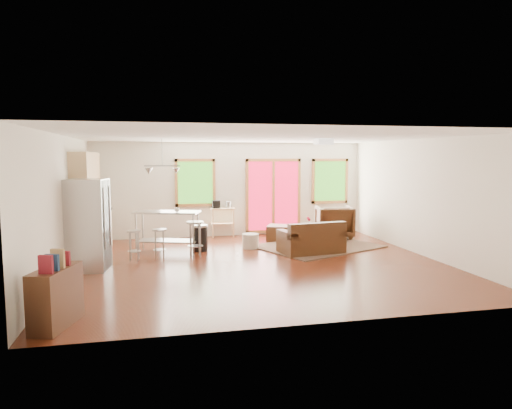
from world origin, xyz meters
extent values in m
cube|color=#3C160B|center=(0.00, 0.00, -0.01)|extent=(7.50, 7.00, 0.02)
cube|color=white|center=(0.00, 0.00, 2.61)|extent=(7.50, 7.00, 0.02)
cube|color=white|center=(0.00, 3.51, 1.30)|extent=(7.50, 0.02, 2.60)
cube|color=white|center=(-3.76, 0.00, 1.30)|extent=(0.02, 7.00, 2.60)
cube|color=white|center=(3.76, 0.00, 1.30)|extent=(0.02, 7.00, 2.60)
cube|color=white|center=(0.00, -3.51, 1.30)|extent=(7.50, 0.02, 2.60)
cube|color=#255614|center=(-1.00, 3.46, 1.50)|extent=(0.94, 0.02, 1.14)
cube|color=#AA6D39|center=(-1.00, 3.46, 2.11)|extent=(1.10, 0.05, 0.08)
cube|color=#AA6D39|center=(-1.00, 3.46, 0.89)|extent=(1.10, 0.05, 0.08)
cube|color=#AA6D39|center=(-1.51, 3.46, 1.50)|extent=(0.08, 0.05, 1.30)
cube|color=#AA6D39|center=(-0.49, 3.46, 1.50)|extent=(0.08, 0.05, 1.30)
cube|color=#B10F2C|center=(1.20, 3.46, 1.10)|extent=(1.44, 0.02, 1.94)
cube|color=#AA6D39|center=(1.20, 3.46, 2.11)|extent=(1.60, 0.05, 0.08)
cube|color=#AA6D39|center=(1.20, 3.46, 0.09)|extent=(1.60, 0.05, 0.08)
cube|color=#AA6D39|center=(0.44, 3.46, 1.10)|extent=(0.08, 0.05, 2.10)
cube|color=#AA6D39|center=(1.96, 3.46, 1.10)|extent=(0.08, 0.05, 2.10)
cube|color=#AA6D39|center=(1.20, 3.46, 1.10)|extent=(0.08, 0.05, 1.94)
cube|color=#255614|center=(2.90, 3.46, 1.50)|extent=(0.94, 0.02, 1.14)
cube|color=#AA6D39|center=(2.90, 3.46, 2.11)|extent=(1.10, 0.05, 0.08)
cube|color=#AA6D39|center=(2.90, 3.46, 0.89)|extent=(1.10, 0.05, 0.08)
cube|color=#AA6D39|center=(2.39, 3.46, 1.50)|extent=(0.08, 0.05, 1.30)
cube|color=#AA6D39|center=(3.41, 3.46, 1.50)|extent=(0.08, 0.05, 1.30)
cube|color=#445337|center=(1.80, 1.42, 0.01)|extent=(3.35, 3.03, 0.03)
cube|color=#321B0C|center=(1.39, 0.75, 0.20)|extent=(1.50, 0.99, 0.39)
cube|color=#321B0C|center=(1.43, 0.45, 0.57)|extent=(1.41, 0.39, 0.35)
cube|color=#321B0C|center=(0.79, 0.66, 0.47)|extent=(0.30, 0.81, 0.15)
cube|color=#321B0C|center=(1.99, 0.84, 0.47)|extent=(0.30, 0.81, 0.15)
cube|color=#321B0C|center=(1.08, 0.75, 0.45)|extent=(0.65, 0.59, 0.11)
cube|color=#321B0C|center=(1.69, 0.84, 0.45)|extent=(0.65, 0.59, 0.11)
cube|color=#3C2113|center=(2.04, 1.66, 0.37)|extent=(0.97, 0.58, 0.04)
cube|color=#3C2113|center=(1.64, 1.45, 0.17)|extent=(0.06, 0.06, 0.35)
cube|color=#3C2113|center=(2.44, 1.44, 0.17)|extent=(0.06, 0.06, 0.35)
cube|color=#3C2113|center=(1.64, 1.87, 0.17)|extent=(0.06, 0.06, 0.35)
cube|color=#3C2113|center=(2.45, 1.87, 0.17)|extent=(0.06, 0.06, 0.35)
imported|color=#321B0C|center=(2.66, 2.50, 0.48)|extent=(1.09, 1.04, 0.96)
cube|color=#321B0C|center=(1.10, 2.46, 0.20)|extent=(0.79, 0.79, 0.40)
cylinder|color=beige|center=(0.15, 1.62, 0.18)|extent=(0.50, 0.50, 0.35)
imported|color=silver|center=(1.67, 1.72, 0.49)|extent=(0.24, 0.24, 0.18)
sphere|color=#B50D2F|center=(1.69, 1.75, 0.63)|extent=(0.09, 0.09, 0.07)
sphere|color=#B50D2F|center=(1.65, 1.69, 0.65)|extent=(0.09, 0.09, 0.07)
sphere|color=#B50D2F|center=(1.65, 1.75, 0.67)|extent=(0.09, 0.09, 0.07)
imported|color=maroon|center=(2.25, 1.75, 0.55)|extent=(0.21, 0.10, 0.29)
cube|color=tan|center=(-3.45, 1.70, 0.45)|extent=(0.60, 2.20, 0.90)
cube|color=black|center=(-3.45, 1.70, 0.92)|extent=(0.64, 2.24, 0.04)
cube|color=tan|center=(-3.57, 1.70, 1.95)|extent=(0.36, 2.20, 0.70)
cylinder|color=#B7BABC|center=(-3.45, 1.20, 1.03)|extent=(0.12, 0.12, 0.18)
cube|color=black|center=(-3.45, 2.10, 1.04)|extent=(0.22, 0.18, 0.20)
cube|color=#B7BABC|center=(-3.35, 0.21, 0.89)|extent=(0.80, 0.79, 1.78)
cube|color=gray|center=(-3.01, 0.16, 0.89)|extent=(0.11, 0.65, 1.74)
cylinder|color=gray|center=(-3.02, -0.06, 1.04)|extent=(0.03, 0.03, 1.18)
cylinder|color=gray|center=(-2.96, 0.37, 1.04)|extent=(0.03, 0.03, 1.18)
cube|color=#B7BABC|center=(-1.81, 1.69, 0.92)|extent=(1.60, 1.03, 0.04)
cube|color=gray|center=(-1.81, 1.69, 0.25)|extent=(1.48, 0.92, 0.03)
cylinder|color=gray|center=(-2.53, 1.68, 0.45)|extent=(0.05, 0.05, 0.90)
cylinder|color=gray|center=(-1.24, 1.26, 0.45)|extent=(0.05, 0.05, 0.90)
cylinder|color=gray|center=(-2.38, 2.11, 0.45)|extent=(0.05, 0.05, 0.90)
cylinder|color=gray|center=(-1.10, 1.69, 0.45)|extent=(0.05, 0.05, 0.90)
imported|color=white|center=(-1.59, 1.46, 1.01)|extent=(0.15, 0.14, 0.12)
cylinder|color=#B7BABC|center=(-2.53, 0.89, 0.63)|extent=(0.33, 0.33, 0.04)
cylinder|color=gray|center=(-2.44, 0.97, 0.30)|extent=(0.02, 0.02, 0.61)
cylinder|color=gray|center=(-2.61, 0.98, 0.30)|extent=(0.02, 0.02, 0.61)
cylinder|color=gray|center=(-2.62, 0.82, 0.30)|extent=(0.02, 0.02, 0.61)
cylinder|color=gray|center=(-2.46, 0.80, 0.30)|extent=(0.02, 0.02, 0.61)
cylinder|color=gray|center=(-2.53, 0.89, 0.20)|extent=(0.30, 0.30, 0.01)
cylinder|color=#B7BABC|center=(-2.00, 0.91, 0.63)|extent=(0.32, 0.32, 0.04)
cylinder|color=gray|center=(-1.92, 0.99, 0.31)|extent=(0.02, 0.02, 0.61)
cylinder|color=gray|center=(-2.09, 0.99, 0.31)|extent=(0.02, 0.02, 0.61)
cylinder|color=gray|center=(-2.08, 0.82, 0.31)|extent=(0.02, 0.02, 0.61)
cylinder|color=gray|center=(-1.92, 0.83, 0.31)|extent=(0.02, 0.02, 0.61)
cylinder|color=gray|center=(-2.00, 0.91, 0.20)|extent=(0.29, 0.29, 0.01)
cylinder|color=#B7BABC|center=(-1.23, 0.96, 0.77)|extent=(0.38, 0.38, 0.04)
cylinder|color=gray|center=(-1.13, 1.07, 0.37)|extent=(0.03, 0.03, 0.74)
cylinder|color=gray|center=(-1.33, 1.06, 0.37)|extent=(0.03, 0.03, 0.74)
cylinder|color=gray|center=(-1.33, 0.86, 0.37)|extent=(0.03, 0.03, 0.74)
cylinder|color=gray|center=(-1.13, 0.87, 0.37)|extent=(0.03, 0.03, 0.74)
cylinder|color=gray|center=(-1.23, 0.96, 0.24)|extent=(0.35, 0.35, 0.02)
cylinder|color=black|center=(-1.06, 1.52, 0.29)|extent=(0.36, 0.36, 0.58)
cylinder|color=#B7BABC|center=(-1.06, 1.52, 0.60)|extent=(0.37, 0.37, 0.05)
cube|color=tan|center=(-0.28, 3.35, 0.78)|extent=(0.66, 0.43, 0.04)
cube|color=tan|center=(-0.28, 3.35, 0.38)|extent=(0.63, 0.40, 0.03)
cube|color=tan|center=(-0.56, 3.18, 0.40)|extent=(0.04, 0.04, 0.79)
cube|color=tan|center=(0.00, 3.18, 0.40)|extent=(0.04, 0.04, 0.79)
cube|color=tan|center=(-0.56, 3.52, 0.40)|extent=(0.04, 0.04, 0.79)
cube|color=tan|center=(0.00, 3.52, 0.40)|extent=(0.04, 0.04, 0.79)
cube|color=black|center=(-0.45, 3.35, 0.91)|extent=(0.21, 0.19, 0.21)
cylinder|color=#B7BABC|center=(-0.11, 3.35, 0.89)|extent=(0.15, 0.15, 0.17)
cube|color=#3C2113|center=(-3.35, -2.85, 0.39)|extent=(0.57, 0.93, 0.77)
cube|color=maroon|center=(-3.39, -3.14, 0.89)|extent=(0.18, 0.10, 0.23)
cube|color=navy|center=(-3.35, -3.00, 0.88)|extent=(0.18, 0.10, 0.21)
cube|color=#A98151|center=(-3.30, -2.86, 0.90)|extent=(0.18, 0.10, 0.25)
cube|color=maroon|center=(-3.26, -2.72, 0.87)|extent=(0.18, 0.10, 0.19)
cube|color=white|center=(1.60, 0.60, 2.53)|extent=(0.35, 0.35, 0.12)
cylinder|color=gray|center=(-1.90, 1.50, 2.30)|extent=(0.02, 0.02, 0.60)
cube|color=gray|center=(-1.90, 1.50, 2.00)|extent=(0.80, 0.04, 0.03)
cone|color=#B7BABC|center=(-2.20, 1.50, 1.88)|extent=(0.18, 0.18, 0.14)
cone|color=#B7BABC|center=(-1.60, 1.50, 1.88)|extent=(0.18, 0.18, 0.14)
camera|label=1|loc=(-2.05, -9.02, 2.19)|focal=32.00mm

